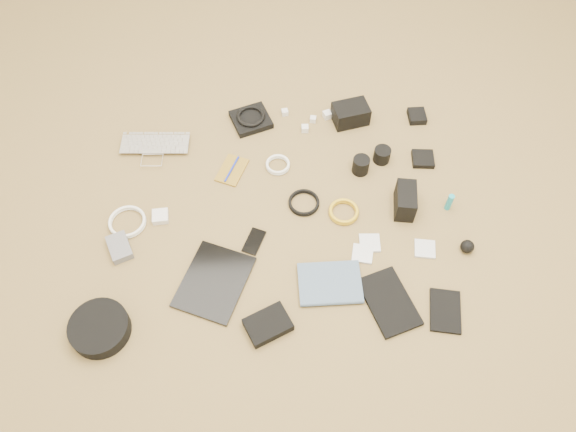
{
  "coord_description": "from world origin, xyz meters",
  "views": [
    {
      "loc": [
        -0.06,
        -1.2,
        1.83
      ],
      "look_at": [
        0.01,
        -0.03,
        0.02
      ],
      "focal_mm": 35.0,
      "sensor_mm": 36.0,
      "label": 1
    }
  ],
  "objects": [
    {
      "name": "air_blower",
      "position": [
        0.67,
        -0.21,
        0.03
      ],
      "size": [
        0.06,
        0.06,
        0.05
      ],
      "primitive_type": "sphere",
      "rotation": [
        0.0,
        0.0,
        -0.23
      ],
      "color": "black",
      "rests_on": "ground"
    },
    {
      "name": "power_brick",
      "position": [
        -0.48,
        0.0,
        0.01
      ],
      "size": [
        0.06,
        0.06,
        0.03
      ],
      "primitive_type": "cube",
      "rotation": [
        0.0,
        0.0,
        0.06
      ],
      "color": "silver",
      "rests_on": "ground"
    },
    {
      "name": "notebook_black_a",
      "position": [
        0.35,
        -0.4,
        0.01
      ],
      "size": [
        0.21,
        0.27,
        0.02
      ],
      "primitive_type": "cube",
      "rotation": [
        0.0,
        0.0,
        0.32
      ],
      "color": "black",
      "rests_on": "ground"
    },
    {
      "name": "filter_case_left",
      "position": [
        0.28,
        -0.2,
        0.01
      ],
      "size": [
        0.09,
        0.09,
        0.01
      ],
      "primitive_type": "cube",
      "rotation": [
        0.0,
        0.0,
        -0.24
      ],
      "color": "silver",
      "rests_on": "ground"
    },
    {
      "name": "charger_c",
      "position": [
        0.22,
        0.49,
        0.02
      ],
      "size": [
        0.04,
        0.04,
        0.03
      ],
      "primitive_type": "cube",
      "rotation": [
        0.0,
        0.0,
        0.36
      ],
      "color": "silver",
      "rests_on": "ground"
    },
    {
      "name": "notebook_olive",
      "position": [
        -0.2,
        0.22,
        0.0
      ],
      "size": [
        0.15,
        0.17,
        0.01
      ],
      "primitive_type": "cube",
      "rotation": [
        0.0,
        0.0,
        -0.42
      ],
      "color": "olive",
      "rests_on": "ground"
    },
    {
      "name": "headphone_case",
      "position": [
        -0.65,
        -0.45,
        0.03
      ],
      "size": [
        0.26,
        0.26,
        0.06
      ],
      "primitive_type": "cylinder",
      "rotation": [
        0.0,
        0.0,
        0.36
      ],
      "color": "black",
      "rests_on": "ground"
    },
    {
      "name": "filter_case_mid",
      "position": [
        0.31,
        -0.16,
        0.01
      ],
      "size": [
        0.08,
        0.08,
        0.01
      ],
      "primitive_type": "cube",
      "rotation": [
        0.0,
        0.0,
        -0.06
      ],
      "color": "silver",
      "rests_on": "ground"
    },
    {
      "name": "card_reader",
      "position": [
        0.59,
        0.22,
        0.01
      ],
      "size": [
        0.1,
        0.1,
        0.02
      ],
      "primitive_type": "cube",
      "rotation": [
        0.0,
        0.0,
        -0.09
      ],
      "color": "black",
      "rests_on": "ground"
    },
    {
      "name": "flash",
      "position": [
        0.47,
        -0.01,
        0.05
      ],
      "size": [
        0.09,
        0.15,
        0.1
      ],
      "primitive_type": "cube",
      "rotation": [
        0.0,
        0.0,
        -0.16
      ],
      "color": "black",
      "rests_on": "ground"
    },
    {
      "name": "lens_cleaner",
      "position": [
        0.64,
        -0.02,
        0.04
      ],
      "size": [
        0.02,
        0.02,
        0.08
      ],
      "primitive_type": "cylinder",
      "rotation": [
        0.0,
        0.0,
        -0.05
      ],
      "color": "teal",
      "rests_on": "ground"
    },
    {
      "name": "cable_black",
      "position": [
        0.08,
        0.03,
        0.01
      ],
      "size": [
        0.14,
        0.14,
        0.01
      ],
      "primitive_type": "torus",
      "rotation": [
        0.0,
        0.0,
        0.14
      ],
      "color": "black",
      "rests_on": "ground"
    },
    {
      "name": "cable_white_b",
      "position": [
        -0.6,
        -0.01,
        0.01
      ],
      "size": [
        0.15,
        0.15,
        0.01
      ],
      "primitive_type": "torus",
      "rotation": [
        0.0,
        0.0,
        0.05
      ],
      "color": "white",
      "rests_on": "ground"
    },
    {
      "name": "lens_b",
      "position": [
        0.42,
        0.24,
        0.03
      ],
      "size": [
        0.08,
        0.08,
        0.06
      ],
      "primitive_type": "cylinder",
      "rotation": [
        0.0,
        0.0,
        0.16
      ],
      "color": "black",
      "rests_on": "ground"
    },
    {
      "name": "drive_case",
      "position": [
        -0.08,
        -0.47,
        0.02
      ],
      "size": [
        0.18,
        0.16,
        0.04
      ],
      "primitive_type": "cube",
      "rotation": [
        0.0,
        0.0,
        0.43
      ],
      "color": "black",
      "rests_on": "ground"
    },
    {
      "name": "charger_d",
      "position": [
        0.11,
        0.42,
        0.01
      ],
      "size": [
        0.03,
        0.03,
        0.03
      ],
      "primitive_type": "cube",
      "rotation": [
        0.0,
        0.0,
        -0.05
      ],
      "color": "silver",
      "rests_on": "ground"
    },
    {
      "name": "charger_a",
      "position": [
        0.03,
        0.52,
        0.01
      ],
      "size": [
        0.03,
        0.03,
        0.03
      ],
      "primitive_type": "cube",
      "rotation": [
        0.0,
        0.0,
        0.14
      ],
      "color": "silver",
      "rests_on": "ground"
    },
    {
      "name": "laptop",
      "position": [
        -0.53,
        0.33,
        0.01
      ],
      "size": [
        0.3,
        0.22,
        0.02
      ],
      "primitive_type": "imported",
      "rotation": [
        0.0,
        0.0,
        -0.06
      ],
      "color": "silver",
      "rests_on": "ground"
    },
    {
      "name": "charger_b",
      "position": [
        0.15,
        0.47,
        0.01
      ],
      "size": [
        0.03,
        0.03,
        0.02
      ],
      "primitive_type": "cube",
      "rotation": [
        0.0,
        0.0,
        -0.22
      ],
      "color": "silver",
      "rests_on": "ground"
    },
    {
      "name": "tablet",
      "position": [
        -0.27,
        -0.29,
        0.01
      ],
      "size": [
        0.31,
        0.35,
        0.01
      ],
      "primitive_type": "cube",
      "rotation": [
        0.0,
        0.0,
        -0.41
      ],
      "color": "black",
      "rests_on": "ground"
    },
    {
      "name": "lens_a",
      "position": [
        0.32,
        0.19,
        0.04
      ],
      "size": [
        0.09,
        0.09,
        0.07
      ],
      "primitive_type": "cylinder",
      "rotation": [
        0.0,
        0.0,
        -0.38
      ],
      "color": "black",
      "rests_on": "ground"
    },
    {
      "name": "battery_charger",
      "position": [
        -0.62,
        -0.13,
        0.02
      ],
      "size": [
        0.11,
        0.13,
        0.03
      ],
      "primitive_type": "cube",
      "rotation": [
        0.0,
        0.0,
        0.38
      ],
      "color": "slate",
      "rests_on": "ground"
    },
    {
      "name": "cable_yellow",
      "position": [
        0.23,
        -0.02,
        0.01
      ],
      "size": [
        0.14,
        0.14,
        0.01
      ],
      "primitive_type": "torus",
      "rotation": [
        0.0,
        0.0,
        -0.25
      ],
      "color": "gold",
      "rests_on": "ground"
    },
    {
      "name": "dslr_camera",
      "position": [
        0.31,
        0.46,
        0.04
      ],
      "size": [
        0.17,
        0.13,
        0.09
      ],
      "primitive_type": "cube",
      "rotation": [
        0.0,
        0.0,
        0.21
      ],
      "color": "black",
      "rests_on": "ground"
    },
    {
      "name": "pen_blue",
      "position": [
        -0.2,
        0.22,
        0.01
      ],
      "size": [
        0.06,
        0.13,
        0.01
      ],
      "primitive_type": "cylinder",
      "rotation": [
        1.57,
        0.0,
        -0.43
      ],
      "color": "#1628B5",
      "rests_on": "notebook_olive"
    },
    {
      "name": "notebook_black_b",
      "position": [
        0.54,
        -0.45,
        0.01
      ],
      "size": [
        0.13,
        0.18,
        0.01
      ],
      "primitive_type": "cube",
      "rotation": [
        0.0,
        0.0,
        -0.19
      ],
      "color": "black",
      "rests_on": "ground"
    },
    {
      "name": "cable_white_a",
      "position": [
        -0.01,
        0.23,
        0.01
      ],
      "size": [
        0.11,
        0.11,
        0.01
      ],
      "primitive_type": "torus",
      "rotation": [
        0.0,
        0.0,
        0.08
      ],
      "color": "white",
      "rests_on": "ground"
    },
    {
      "name": "headphones",
      "position": [
        -0.12,
        0.48,
        0.04
      ],
      "size": [
        0.15,
        0.15,
        0.02
      ],
      "primitive_type": "torus",
      "rotation": [
        0.0,
        0.0,
        0.21
      ],
      "color": "black",
      "rests_on": "headphone_pouch"
    },
    {
      "name": "paperback",
      "position": [
        0.15,
        -0.41,
        0.01
      ],
      "size": [
        0.22,
        0.17,
        0.02
      ],
      "primitive_type": "imported",
      "rotation": [
        0.0,
        0.0,
        1.57
      ],
      "color": "#465C77",
      "rests_on": "ground"
    },
    {
      "name": "filter_case_right",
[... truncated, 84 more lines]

